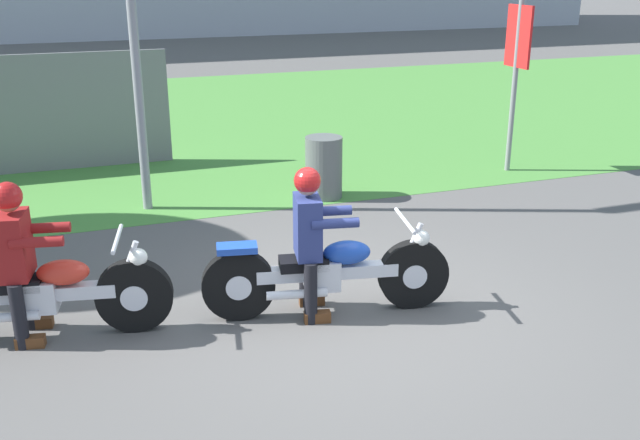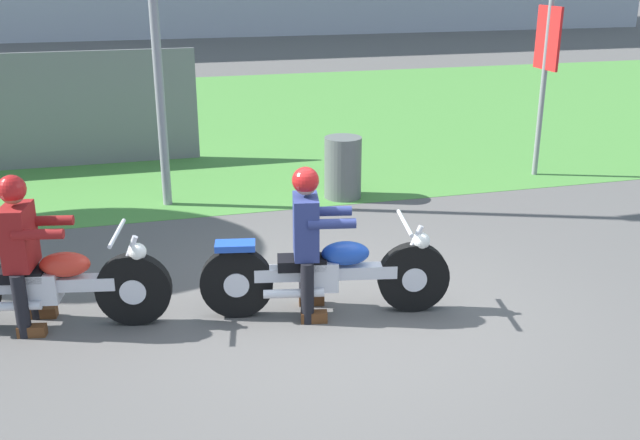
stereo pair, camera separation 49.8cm
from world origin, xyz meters
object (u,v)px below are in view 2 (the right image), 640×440
motorcycle_follow (47,285)px  sign_banner (546,61)px  rider_lead (308,230)px  rider_follow (21,241)px  motorcycle_lead (326,273)px  trash_can (343,168)px

motorcycle_follow → sign_banner: (6.81, 3.28, 1.32)m
rider_lead → rider_follow: size_ratio=1.00×
motorcycle_lead → trash_can: motorcycle_lead is taller
rider_follow → sign_banner: bearing=36.0°
rider_lead → rider_follow: (-2.45, 0.39, 0.00)m
motorcycle_follow → sign_banner: 7.67m
sign_banner → trash_can: bearing=-174.2°
motorcycle_lead → motorcycle_follow: motorcycle_follow is taller
rider_follow → sign_banner: 7.74m
rider_lead → trash_can: (1.34, 3.31, -0.40)m
rider_follow → rider_lead: bearing=2.0°
trash_can → sign_banner: sign_banner is taller
rider_lead → sign_banner: sign_banner is taller
motorcycle_lead → rider_follow: 2.69m
rider_lead → motorcycle_follow: size_ratio=0.65×
motorcycle_lead → rider_lead: rider_lead is taller
motorcycle_follow → rider_lead: bearing=2.2°
motorcycle_follow → rider_follow: size_ratio=1.53×
motorcycle_follow → rider_follow: bearing=179.2°
motorcycle_lead → motorcycle_follow: (-2.45, 0.39, 0.00)m
trash_can → rider_lead: bearing=-112.0°
trash_can → motorcycle_follow: bearing=-140.8°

